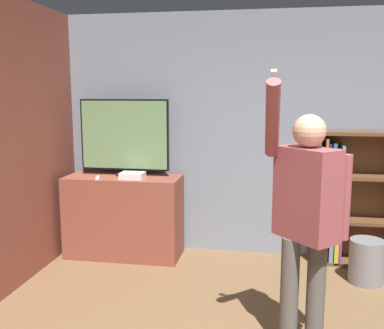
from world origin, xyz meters
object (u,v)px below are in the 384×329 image
(television, at_px, (125,137))
(bookshelf, at_px, (347,200))
(person, at_px, (306,212))
(waste_bin, at_px, (366,261))
(game_console, at_px, (132,175))

(television, distance_m, bookshelf, 2.50)
(person, xyz_separation_m, waste_bin, (0.70, 1.31, -0.81))
(game_console, distance_m, bookshelf, 2.31)
(game_console, height_order, bookshelf, bookshelf)
(bookshelf, bearing_deg, game_console, -173.00)
(person, relative_size, waste_bin, 4.62)
(waste_bin, bearing_deg, television, 171.12)
(game_console, xyz_separation_m, person, (1.71, -1.53, 0.09))
(game_console, bearing_deg, person, -41.86)
(waste_bin, bearing_deg, person, -118.12)
(person, bearing_deg, waste_bin, 109.13)
(game_console, bearing_deg, bookshelf, 7.00)
(television, relative_size, person, 0.51)
(bookshelf, xyz_separation_m, waste_bin, (0.13, -0.50, -0.48))
(television, height_order, waste_bin, television)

